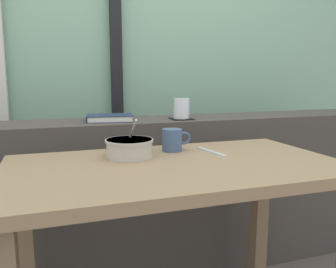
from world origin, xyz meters
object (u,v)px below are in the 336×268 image
object	(u,v)px
closed_book	(109,118)
breakfast_table	(177,201)
juice_glass	(181,109)
coaster_square	(181,119)
soup_bowl	(129,148)
fork_utensil	(211,152)
ceramic_mug	(173,140)

from	to	relation	value
closed_book	breakfast_table	bearing A→B (deg)	-78.11
juice_glass	closed_book	xyz separation A→B (m)	(-0.35, 0.05, -0.04)
coaster_square	soup_bowl	world-z (taller)	soup_bowl
juice_glass	fork_utensil	xyz separation A→B (m)	(-0.04, -0.43, -0.12)
ceramic_mug	closed_book	bearing A→B (deg)	113.43
coaster_square	fork_utensil	xyz separation A→B (m)	(-0.04, -0.43, -0.07)
fork_utensil	soup_bowl	bearing A→B (deg)	165.12
closed_book	fork_utensil	size ratio (longest dim) A/B	1.37
juice_glass	ceramic_mug	xyz separation A→B (m)	(-0.17, -0.35, -0.08)
coaster_square	closed_book	world-z (taller)	closed_book
juice_glass	closed_book	size ratio (longest dim) A/B	0.42
breakfast_table	closed_book	world-z (taller)	closed_book
juice_glass	soup_bowl	size ratio (longest dim) A/B	0.57
coaster_square	juice_glass	xyz separation A→B (m)	(0.00, 0.00, 0.05)
breakfast_table	soup_bowl	world-z (taller)	soup_bowl
juice_glass	soup_bowl	distance (m)	0.54
juice_glass	ceramic_mug	distance (m)	0.40
juice_glass	closed_book	world-z (taller)	juice_glass
coaster_square	closed_book	xyz separation A→B (m)	(-0.35, 0.05, 0.01)
soup_bowl	fork_utensil	size ratio (longest dim) A/B	1.02
juice_glass	breakfast_table	bearing A→B (deg)	-112.33
breakfast_table	closed_book	xyz separation A→B (m)	(-0.12, 0.59, 0.22)
coaster_square	fork_utensil	bearing A→B (deg)	-95.72
coaster_square	juice_glass	size ratio (longest dim) A/B	1.01
breakfast_table	ceramic_mug	world-z (taller)	ceramic_mug
juice_glass	ceramic_mug	world-z (taller)	juice_glass
soup_bowl	fork_utensil	bearing A→B (deg)	-4.57
soup_bowl	fork_utensil	distance (m)	0.31
breakfast_table	fork_utensil	distance (m)	0.25
coaster_square	closed_book	distance (m)	0.35
breakfast_table	closed_book	bearing A→B (deg)	101.89
soup_bowl	fork_utensil	xyz separation A→B (m)	(0.31, -0.02, -0.03)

